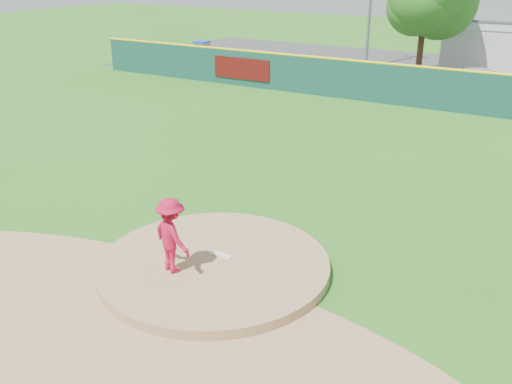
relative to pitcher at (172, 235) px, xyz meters
The scene contains 11 objects.
ground 1.51m from the pitcher, 55.57° to the left, with size 120.00×120.00×0.00m, color #286B19.
pitchers_mound 1.51m from the pitcher, 55.57° to the left, with size 5.50×5.50×0.50m, color #9E774C.
pitching_rubber 1.53m from the pitcher, 63.34° to the left, with size 0.60×0.15×0.04m, color white.
infield_dirt_arc 2.52m from the pitcher, 75.53° to the right, with size 15.40×15.40×0.01m, color #9E774C.
parking_lot 27.85m from the pitcher, 88.84° to the left, with size 44.00×16.00×0.02m, color #38383A.
pitcher is the anchor object (origin of this frame).
van 23.00m from the pitcher, 82.62° to the left, with size 2.42×5.24×1.46m, color silver.
fence_banners 18.76m from the pitcher, 92.71° to the left, with size 21.00×0.04×1.20m.
playground_slide 29.21m from the pitcher, 123.82° to the left, with size 0.91×2.57×1.42m.
outfield_fence 18.83m from the pitcher, 88.29° to the left, with size 40.00×0.14×2.07m.
deciduous_tree 26.08m from the pitcher, 93.19° to the left, with size 5.60×5.60×7.36m.
Camera 1 is at (6.80, -9.77, 6.98)m, focal length 40.00 mm.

